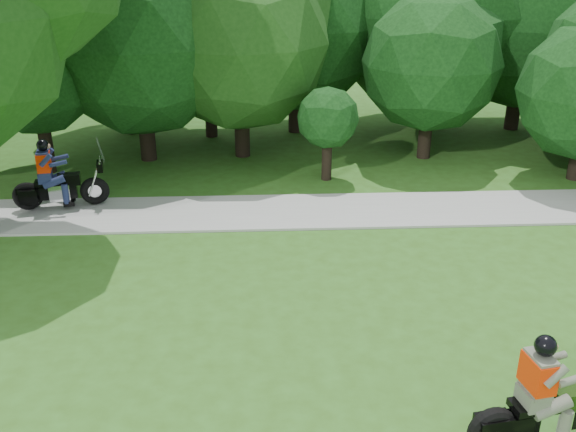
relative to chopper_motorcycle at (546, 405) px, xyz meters
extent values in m
cube|color=#9D9D98|center=(-0.06, 8.17, -0.61)|extent=(60.00, 2.20, 0.06)
cylinder|color=black|center=(2.16, 15.89, 0.26)|extent=(0.55, 0.55, 1.80)
sphere|color=black|center=(2.16, 15.89, 3.46)|extent=(7.07, 7.07, 7.07)
cylinder|color=black|center=(-4.24, 12.87, 0.26)|extent=(0.47, 0.47, 1.80)
sphere|color=#1C4914|center=(-4.24, 12.87, 2.92)|extent=(5.41, 5.41, 5.41)
cylinder|color=black|center=(-7.15, 12.62, 0.26)|extent=(0.48, 0.48, 1.80)
sphere|color=black|center=(-7.15, 12.62, 2.99)|extent=(5.65, 5.65, 5.65)
cylinder|color=black|center=(5.41, 15.54, 0.26)|extent=(0.50, 0.50, 1.80)
sphere|color=black|center=(5.41, 15.54, 3.09)|extent=(5.94, 5.94, 5.94)
cylinder|color=black|center=(-2.40, 15.58, 0.26)|extent=(0.50, 0.50, 1.80)
sphere|color=black|center=(-2.40, 15.58, 3.09)|extent=(5.94, 5.94, 5.94)
cylinder|color=black|center=(-8.18, 15.68, 0.26)|extent=(0.47, 0.47, 1.80)
sphere|color=black|center=(-8.18, 15.68, 2.93)|extent=(5.44, 5.44, 5.44)
cylinder|color=black|center=(1.44, 12.41, 0.14)|extent=(0.41, 0.41, 1.57)
sphere|color=black|center=(1.44, 12.41, 2.29)|extent=(4.18, 4.18, 4.18)
cylinder|color=black|center=(-5.35, 15.11, 0.21)|extent=(0.41, 0.41, 1.70)
sphere|color=black|center=(-5.35, 15.11, 2.41)|extent=(4.16, 4.16, 4.16)
cylinder|color=black|center=(-9.90, 11.58, 0.26)|extent=(0.38, 0.38, 1.80)
sphere|color=black|center=(-9.90, 11.58, 2.34)|extent=(3.65, 3.65, 3.65)
cylinder|color=black|center=(-1.82, 10.55, -0.03)|extent=(0.29, 0.29, 1.23)
sphere|color=black|center=(-1.82, 10.55, 1.16)|extent=(1.74, 1.74, 1.74)
torus|color=black|center=(-0.73, -0.13, -0.29)|extent=(0.73, 0.32, 0.71)
cube|color=black|center=(-0.09, -0.01, -0.24)|extent=(1.26, 0.45, 0.32)
cube|color=silver|center=(0.08, 0.01, -0.24)|extent=(0.54, 0.42, 0.41)
cube|color=black|center=(0.36, 0.06, 0.07)|extent=(0.57, 0.39, 0.26)
cube|color=black|center=(-0.22, -0.04, 0.03)|extent=(0.57, 0.41, 0.10)
cube|color=#525646|center=(-0.22, -0.04, 0.17)|extent=(0.37, 0.43, 0.24)
cube|color=#525646|center=(-0.20, -0.04, 0.53)|extent=(0.33, 0.46, 0.57)
cube|color=#FF2B05|center=(-0.20, -0.04, 0.55)|extent=(0.37, 0.51, 0.45)
sphere|color=black|center=(-0.17, -0.03, 0.96)|extent=(0.28, 0.28, 0.28)
torus|color=black|center=(-9.52, 8.53, -0.22)|extent=(0.76, 0.34, 0.73)
torus|color=black|center=(-7.93, 8.82, -0.22)|extent=(0.76, 0.34, 0.73)
cube|color=black|center=(-8.91, 8.64, -0.17)|extent=(1.19, 0.46, 0.33)
cube|color=silver|center=(-8.75, 8.67, -0.17)|extent=(0.56, 0.44, 0.42)
cube|color=black|center=(-8.50, 8.72, 0.15)|extent=(0.59, 0.41, 0.27)
cube|color=black|center=(-9.04, 8.62, 0.11)|extent=(0.59, 0.43, 0.10)
cylinder|color=silver|center=(-7.89, 8.83, 0.15)|extent=(0.42, 0.12, 0.94)
cylinder|color=silver|center=(-7.71, 8.86, 0.60)|extent=(0.16, 0.66, 0.04)
cube|color=black|center=(-9.42, 8.31, -0.17)|extent=(0.45, 0.20, 0.35)
cube|color=black|center=(-9.51, 8.77, -0.17)|extent=(0.45, 0.20, 0.35)
cube|color=#1B2449|center=(-9.04, 8.62, 0.25)|extent=(0.38, 0.45, 0.25)
cube|color=#1B2449|center=(-9.02, 8.62, 0.63)|extent=(0.35, 0.48, 0.58)
cube|color=#FF2B05|center=(-9.02, 8.62, 0.65)|extent=(0.38, 0.53, 0.46)
sphere|color=black|center=(-8.99, 8.63, 1.07)|extent=(0.29, 0.29, 0.29)
camera|label=1|loc=(-3.74, -6.63, 5.66)|focal=40.00mm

